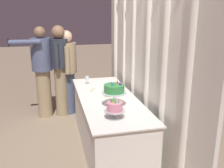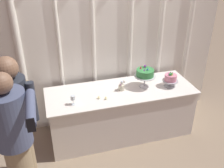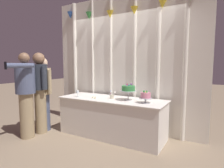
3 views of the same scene
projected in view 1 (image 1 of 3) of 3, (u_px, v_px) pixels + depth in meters
The scene contains 12 objects.
ground_plane at pixel (101, 147), 3.67m from camera, with size 24.00×24.00×0.00m, color gray.
draped_curtain at pixel (142, 43), 3.40m from camera, with size 3.45×0.16×2.90m.
cake_table at pixel (107, 122), 3.59m from camera, with size 2.14×0.76×0.76m.
cake_display_nearleft at pixel (114, 89), 3.09m from camera, with size 0.31×0.31×0.32m.
cake_display_nearright at pixel (115, 108), 2.75m from camera, with size 0.23×0.23×0.23m.
wine_glass at pixel (87, 78), 4.08m from camera, with size 0.06×0.06×0.13m.
flower_vase at pixel (108, 93), 3.46m from camera, with size 0.11×0.09×0.17m.
tealight_far_left at pixel (94, 89), 3.79m from camera, with size 0.05×0.05×0.03m.
tealight_near_left at pixel (92, 91), 3.69m from camera, with size 0.04×0.04×0.04m.
guest_man_dark_suit at pixel (68, 69), 4.70m from camera, with size 0.51×0.36×1.58m.
guest_man_pink_jacket at pixel (60, 67), 4.59m from camera, with size 0.47×0.39×1.67m.
guest_girl_blue_dress at pixel (42, 69), 4.54m from camera, with size 0.53×0.69×1.65m.
Camera 1 is at (3.22, -0.61, 1.89)m, focal length 40.50 mm.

